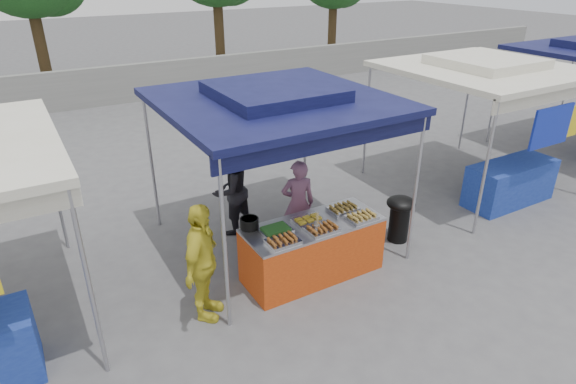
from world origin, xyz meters
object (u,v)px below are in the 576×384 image
vendor_woman (298,204)px  helper_man (230,190)px  vendor_table (313,249)px  customer_person (202,263)px  wok_burner (400,215)px  cooking_pot (249,223)px

vendor_woman → helper_man: 1.19m
vendor_table → customer_person: size_ratio=1.25×
helper_man → vendor_table: bearing=81.8°
wok_burner → helper_man: 2.80m
vendor_table → customer_person: 1.73m
cooking_pot → wok_burner: cooking_pot is taller
vendor_woman → vendor_table: bearing=92.3°
vendor_table → cooking_pot: cooking_pot is taller
wok_burner → vendor_woman: vendor_woman is taller
wok_burner → helper_man: helper_man is taller
wok_burner → customer_person: customer_person is taller
vendor_table → customer_person: bearing=-177.4°
wok_burner → helper_man: (-2.23, 1.65, 0.30)m
vendor_table → helper_man: size_ratio=1.31×
customer_person → vendor_woman: bearing=-25.5°
cooking_pot → helper_man: (0.34, 1.42, -0.16)m
vendor_table → customer_person: (-1.68, -0.08, 0.38)m
helper_man → cooking_pot: bearing=52.9°
vendor_table → vendor_woman: 0.92m
vendor_table → wok_burner: (1.75, 0.10, 0.04)m
vendor_table → helper_man: (-0.49, 1.76, 0.34)m
vendor_woman → customer_person: bearing=44.7°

